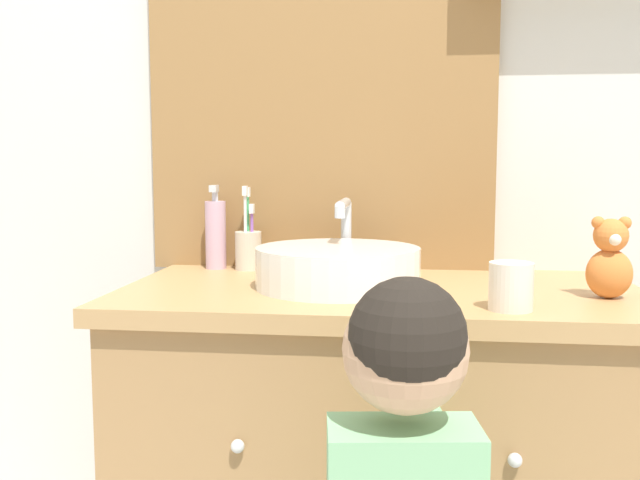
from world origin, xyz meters
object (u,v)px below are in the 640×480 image
Objects in this scene: toothbrush_holder at (248,248)px; drinking_cup at (511,286)px; sink_basin at (339,266)px; teddy_bear at (610,260)px; soap_dispenser at (216,234)px.

drinking_cup is (0.54, -0.39, -0.01)m from toothbrush_holder.
drinking_cup is (0.31, -0.18, -0.00)m from sink_basin.
drinking_cup is at bearing -146.30° from teddy_bear.
drinking_cup is (0.62, -0.40, -0.04)m from soap_dispenser.
toothbrush_holder is 0.09m from soap_dispenser.
teddy_bear is at bearing 33.70° from drinking_cup.
sink_basin is 4.65× the size of drinking_cup.
sink_basin is 1.95× the size of toothbrush_holder.
drinking_cup is at bearing -30.51° from sink_basin.
soap_dispenser is at bearing 145.65° from sink_basin.
sink_basin is at bearing -41.52° from toothbrush_holder.
sink_basin is at bearing -34.35° from soap_dispenser.
drinking_cup is at bearing -32.47° from soap_dispenser.
toothbrush_holder reaches higher than teddy_bear.
sink_basin reaches higher than drinking_cup.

